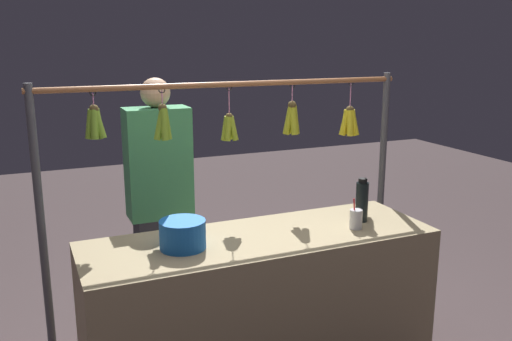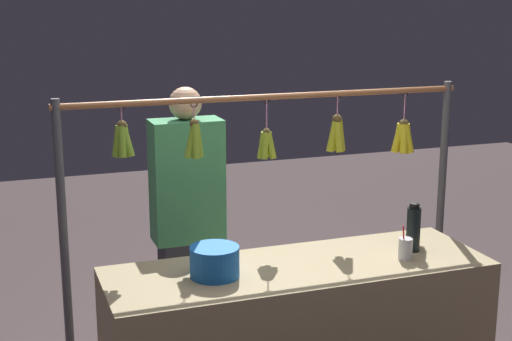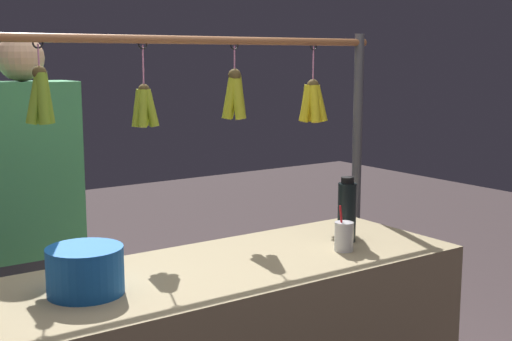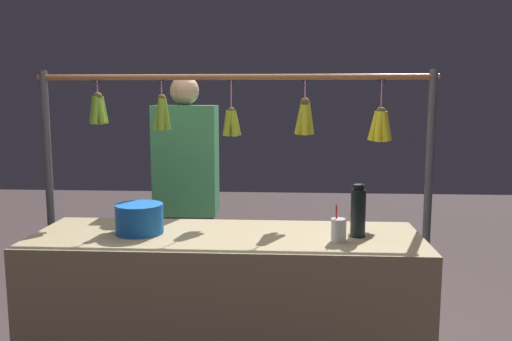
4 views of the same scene
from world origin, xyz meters
TOP-DOWN VIEW (x-y plane):
  - market_counter at (0.00, 0.00)m, footprint 1.91×0.63m
  - display_rack at (-0.03, -0.42)m, footprint 2.22×0.13m
  - water_bottle at (-0.64, -0.00)m, footprint 0.07×0.07m
  - blue_bucket at (0.43, 0.00)m, footprint 0.23×0.23m
  - drink_cup at (-0.54, 0.10)m, footprint 0.07×0.07m
  - vendor_person at (0.35, -0.80)m, footprint 0.40×0.22m

SIDE VIEW (x-z plane):
  - market_counter at x=0.00m, z-range 0.00..0.88m
  - vendor_person at x=0.35m, z-range -0.01..1.68m
  - drink_cup at x=-0.54m, z-range 0.85..1.02m
  - blue_bucket at x=0.43m, z-range 0.88..1.03m
  - water_bottle at x=-0.64m, z-range 0.88..1.13m
  - display_rack at x=-0.03m, z-range 0.37..2.07m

